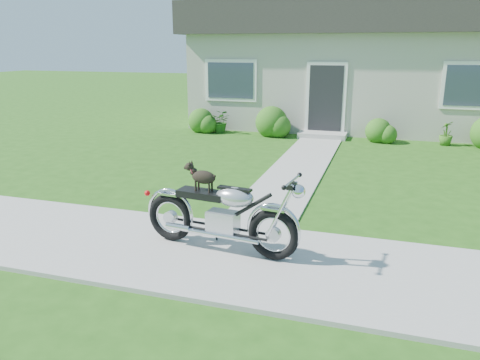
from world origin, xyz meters
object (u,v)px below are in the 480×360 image
(potted_plant_left, at_px, (221,121))
(potted_plant_right, at_px, (446,133))
(house, at_px, (383,61))
(motorcycle_with_dog, at_px, (222,214))

(potted_plant_left, xyz_separation_m, potted_plant_right, (6.58, 0.00, -0.03))
(house, distance_m, motorcycle_with_dog, 12.12)
(house, height_order, potted_plant_left, house)
(house, height_order, motorcycle_with_dog, house)
(potted_plant_left, distance_m, potted_plant_right, 6.58)
(motorcycle_with_dog, bearing_deg, potted_plant_right, 73.92)
(potted_plant_right, xyz_separation_m, motorcycle_with_dog, (-3.53, -8.45, 0.21))
(house, bearing_deg, potted_plant_left, -143.67)
(potted_plant_left, relative_size, potted_plant_right, 1.09)
(house, height_order, potted_plant_right, house)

